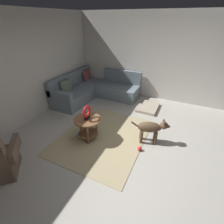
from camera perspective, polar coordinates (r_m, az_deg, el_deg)
name	(u,v)px	position (r m, az deg, el deg)	size (l,w,h in m)	color
ground_plane	(128,151)	(3.69, 5.63, -13.36)	(6.00, 6.00, 0.10)	#B7B2A8
wall_back	(17,71)	(4.68, -30.35, 12.18)	(6.00, 0.12, 2.70)	silver
wall_right	(162,59)	(5.67, 17.22, 17.42)	(0.12, 6.00, 2.70)	silver
area_rug	(103,136)	(3.97, -3.19, -8.50)	(2.30, 1.90, 0.01)	tan
sectional_couch	(94,90)	(5.78, -6.36, 7.72)	(2.20, 2.25, 0.88)	slate
side_table	(88,123)	(3.71, -8.49, -3.96)	(0.60, 0.60, 0.54)	brown
torus_sculpture	(87,112)	(3.56, -8.84, -0.03)	(0.28, 0.08, 0.33)	black
dog_bed_mat	(148,107)	(5.22, 12.39, 1.63)	(0.80, 0.60, 0.09)	#B2A38E
dog	(151,128)	(3.69, 13.60, -5.55)	(0.37, 0.82, 0.63)	brown
dog_toy_ball	(140,149)	(3.62, 9.63, -12.56)	(0.10, 0.10, 0.10)	red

